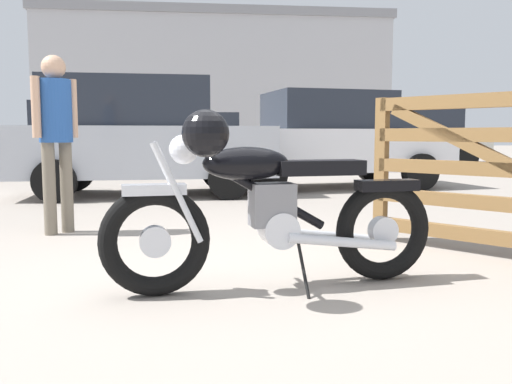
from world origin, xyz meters
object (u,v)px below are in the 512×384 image
(white_estate_far, at_px, (400,135))
(blue_hatchback_right, at_px, (212,135))
(dark_sedan_left, at_px, (140,136))
(bystander, at_px, (56,125))
(silver_sedan_mid, at_px, (327,140))
(pale_sedan_back, at_px, (76,139))
(vintage_motorcycle, at_px, (268,208))

(white_estate_far, relative_size, blue_hatchback_right, 1.17)
(white_estate_far, bearing_deg, dark_sedan_left, -143.62)
(bystander, bearing_deg, blue_hatchback_right, -52.83)
(silver_sedan_mid, xyz_separation_m, white_estate_far, (3.97, 5.31, 0.10))
(dark_sedan_left, xyz_separation_m, blue_hatchback_right, (2.53, 12.41, 0.00))
(pale_sedan_back, bearing_deg, vintage_motorcycle, -86.74)
(vintage_motorcycle, xyz_separation_m, white_estate_far, (6.35, 11.31, 0.45))
(vintage_motorcycle, distance_m, dark_sedan_left, 5.50)
(dark_sedan_left, distance_m, silver_sedan_mid, 3.26)
(pale_sedan_back, bearing_deg, blue_hatchback_right, 52.60)
(silver_sedan_mid, bearing_deg, white_estate_far, -131.16)
(vintage_motorcycle, distance_m, white_estate_far, 12.98)
(bystander, bearing_deg, pale_sedan_back, -35.12)
(dark_sedan_left, relative_size, pale_sedan_back, 0.89)
(vintage_motorcycle, relative_size, bystander, 1.25)
(pale_sedan_back, distance_m, silver_sedan_mid, 6.19)
(bystander, distance_m, silver_sedan_mid, 5.47)
(silver_sedan_mid, bearing_deg, vintage_motorcycle, 64.05)
(silver_sedan_mid, height_order, blue_hatchback_right, blue_hatchback_right)
(pale_sedan_back, height_order, white_estate_far, white_estate_far)
(blue_hatchback_right, bearing_deg, bystander, -93.92)
(vintage_motorcycle, bearing_deg, white_estate_far, -122.48)
(dark_sedan_left, xyz_separation_m, pale_sedan_back, (-1.53, 4.56, -0.08))
(vintage_motorcycle, height_order, white_estate_far, white_estate_far)
(pale_sedan_back, xyz_separation_m, silver_sedan_mid, (4.74, -3.98, 0.00))
(dark_sedan_left, xyz_separation_m, white_estate_far, (7.18, 5.89, 0.02))
(blue_hatchback_right, bearing_deg, vintage_motorcycle, -87.66)
(bystander, bearing_deg, dark_sedan_left, -53.49)
(vintage_motorcycle, height_order, blue_hatchback_right, blue_hatchback_right)
(bystander, relative_size, dark_sedan_left, 0.42)
(vintage_motorcycle, xyz_separation_m, pale_sedan_back, (-2.36, 9.99, 0.34))
(pale_sedan_back, distance_m, blue_hatchback_right, 8.83)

